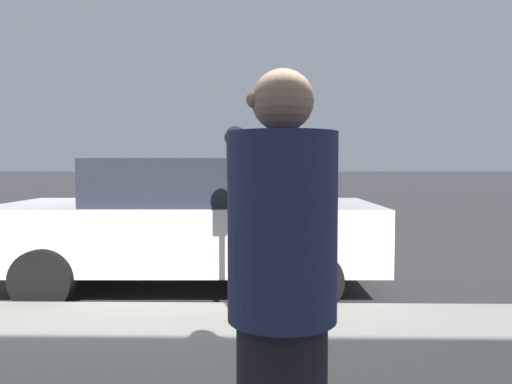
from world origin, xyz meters
TOP-DOWN VIEW (x-y plane):
  - ground_plane at (0.00, 0.00)m, footprint 220.00×220.00m
  - parking_meter at (-2.61, -0.98)m, footprint 0.21×0.19m
  - car_white at (-0.98, -0.38)m, footprint 2.20×4.43m
  - pedestrian at (-5.21, -1.30)m, footprint 0.38×0.38m

SIDE VIEW (x-z plane):
  - ground_plane at x=0.00m, z-range 0.00..0.00m
  - car_white at x=-0.98m, z-range 0.04..1.60m
  - pedestrian at x=-5.21m, z-range 0.16..1.81m
  - parking_meter at x=-2.61m, z-range 0.61..2.26m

